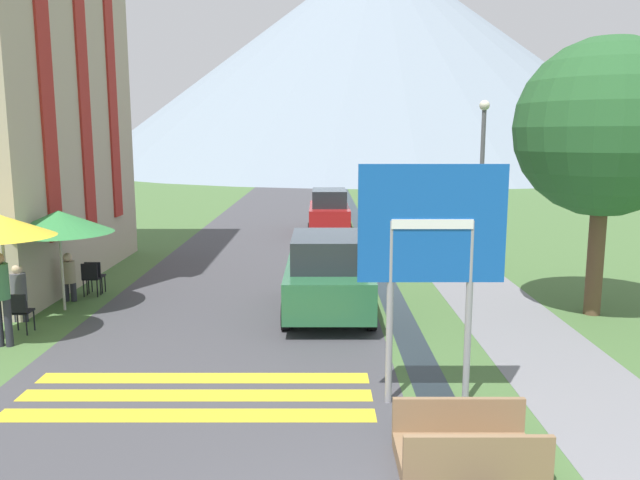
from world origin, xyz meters
name	(u,v)px	position (x,y,z in m)	size (l,w,h in m)	color
ground_plane	(333,234)	(0.00, 20.00, 0.00)	(160.00, 160.00, 0.00)	#476B38
road	(285,207)	(-2.50, 30.00, 0.00)	(6.40, 60.00, 0.01)	#424247
footpath	(392,207)	(3.60, 30.00, 0.00)	(2.20, 60.00, 0.01)	slate
drainage_channel	(350,207)	(1.20, 30.00, 0.00)	(0.60, 60.00, 0.00)	black
crosswalk_marking	(195,396)	(-2.50, 3.88, 0.01)	(5.44, 1.84, 0.01)	yellow
mountain_distant	(377,58)	(7.07, 79.60, 14.10)	(75.90, 75.90, 28.21)	gray
road_sign	(430,245)	(1.02, 3.63, 2.41)	(2.13, 0.11, 3.58)	gray
footbridge	(466,448)	(1.20, 1.81, 0.23)	(1.70, 1.10, 0.65)	#846647
parked_car_near	(327,274)	(-0.40, 8.44, 0.91)	(1.96, 4.11, 1.82)	#28663D
parked_car_far	(328,211)	(-0.20, 20.37, 0.91)	(1.71, 4.19, 1.82)	#A31919
cafe_chair_far_left	(90,276)	(-6.30, 9.98, 0.51)	(0.40, 0.40, 0.85)	black
cafe_chair_near_left	(18,310)	(-6.66, 6.93, 0.51)	(0.40, 0.40, 0.85)	black
cafe_chair_far_right	(93,275)	(-6.29, 10.17, 0.51)	(0.40, 0.40, 0.85)	black
cafe_umbrella_front_yellow	(0,226)	(-6.62, 6.45, 2.28)	(1.97, 1.97, 2.50)	#B7B2A8
cafe_umbrella_middle_green	(57,222)	(-6.48, 8.71, 2.06)	(2.39, 2.39, 2.32)	#B7B2A8
person_seated_near	(17,290)	(-7.06, 7.81, 0.71)	(0.32, 0.32, 1.28)	#282833
person_seated_far	(67,275)	(-6.67, 9.50, 0.66)	(0.32, 0.32, 1.20)	#282833
streetlamp	(480,174)	(3.89, 12.06, 2.94)	(0.28, 0.28, 4.93)	#515156
tree_by_path	(604,128)	(5.55, 8.39, 4.13)	(3.85, 3.85, 6.07)	brown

